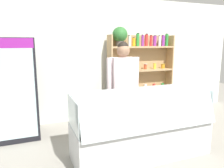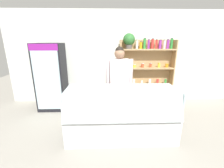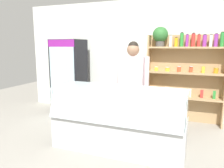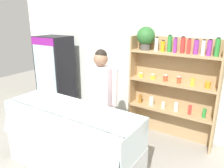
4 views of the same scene
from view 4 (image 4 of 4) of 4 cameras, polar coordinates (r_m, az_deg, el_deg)
The scene contains 5 objects.
back_wall at distance 4.44m, azimuth 8.33°, elevation 5.80°, with size 6.80×0.10×2.70m, color silver.
drinks_fridge at distance 5.26m, azimuth -14.55°, elevation 2.21°, with size 0.73×0.60×1.80m.
shelving_unit at distance 4.03m, azimuth 14.39°, elevation 2.21°, with size 1.57×0.33×2.05m.
deli_display_case at distance 3.44m, azimuth -10.29°, elevation -16.84°, with size 2.08×0.80×1.01m.
shop_clerk at distance 3.59m, azimuth -2.90°, elevation -2.07°, with size 0.61×0.25×1.74m.
Camera 4 is at (1.82, -1.89, 2.24)m, focal length 35.00 mm.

